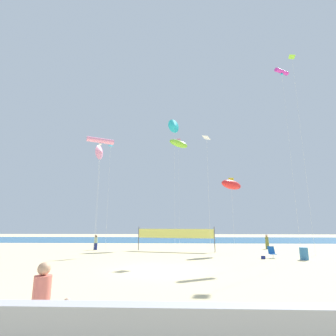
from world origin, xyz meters
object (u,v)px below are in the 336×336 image
volleyball_net (175,234)px  kite_magenta_tube (282,72)px  trash_barrel (304,254)px  mother_figure (41,299)px  kite_red_inflatable (231,185)px  kite_white_diamond (207,138)px  folding_beach_chair (272,252)px  kite_pink_tube (100,141)px  kite_cyan_delta (174,126)px  kite_cyan_diamond (110,149)px  kite_lime_diamond (293,61)px  beachgoer_olive_shirt (267,241)px  beachgoer_sage_shirt (96,242)px  toddler_figure (66,318)px  kite_lime_inflatable (179,144)px  kite_pink_delta (101,152)px  beach_handbag (263,257)px

volleyball_net → kite_magenta_tube: 21.60m
trash_barrel → mother_figure: bearing=-130.8°
kite_red_inflatable → kite_magenta_tube: (6.56, 1.07, 12.99)m
volleyball_net → kite_white_diamond: bearing=-56.1°
folding_beach_chair → kite_white_diamond: kite_white_diamond is taller
kite_pink_tube → kite_cyan_delta: (5.92, 9.97, 5.19)m
folding_beach_chair → volleyball_net: volleyball_net is taller
mother_figure → kite_cyan_delta: (2.70, 23.63, 13.58)m
mother_figure → kite_magenta_tube: size_ratio=0.09×
folding_beach_chair → kite_cyan_diamond: 17.85m
kite_red_inflatable → kite_pink_tube: bearing=-154.0°
volleyball_net → kite_lime_diamond: kite_lime_diamond is taller
mother_figure → kite_lime_diamond: 28.91m
kite_white_diamond → kite_cyan_delta: kite_cyan_delta is taller
kite_lime_diamond → trash_barrel: bearing=-128.7°
beachgoer_olive_shirt → beachgoer_sage_shirt: size_ratio=0.99×
toddler_figure → kite_cyan_delta: 27.44m
kite_lime_inflatable → trash_barrel: bearing=-55.3°
kite_cyan_diamond → kite_lime_diamond: kite_lime_diamond is taller
beachgoer_sage_shirt → kite_white_diamond: size_ratio=0.14×
trash_barrel → kite_white_diamond: (-6.79, 1.61, 9.84)m
kite_cyan_diamond → kite_magenta_tube: (18.84, 1.18, 9.13)m
kite_white_diamond → kite_cyan_delta: 9.09m
kite_pink_tube → kite_white_diamond: size_ratio=0.90×
kite_cyan_delta → kite_pink_tube: bearing=-120.7°
mother_figure → kite_red_inflatable: (8.39, 19.32, 5.56)m
beachgoer_sage_shirt → kite_pink_delta: size_ratio=0.13×
kite_red_inflatable → beach_handbag: bearing=-74.5°
kite_cyan_diamond → beachgoer_olive_shirt: bearing=15.1°
kite_white_diamond → toddler_figure: bearing=-108.0°
toddler_figure → beach_handbag: toddler_figure is taller
beachgoer_olive_shirt → kite_pink_delta: size_ratio=0.13×
beachgoer_olive_shirt → kite_lime_diamond: kite_lime_diamond is taller
kite_pink_delta → kite_white_diamond: (11.45, -5.47, -0.37)m
kite_pink_tube → kite_magenta_tube: bearing=20.3°
kite_magenta_tube → kite_lime_diamond: bearing=-93.1°
kite_pink_tube → kite_cyan_delta: kite_cyan_delta is taller
beachgoer_sage_shirt → kite_pink_tube: (2.46, -8.15, 8.48)m
beach_handbag → kite_white_diamond: size_ratio=0.03×
beach_handbag → kite_pink_tube: 15.83m
kite_pink_delta → beachgoer_olive_shirt: bearing=6.4°
beach_handbag → kite_lime_inflatable: (-6.40, 13.14, 13.51)m
kite_red_inflatable → kite_cyan_delta: size_ratio=0.47×
trash_barrel → kite_red_inflatable: kite_red_inflatable is taller
beach_handbag → kite_cyan_delta: (-6.91, 8.71, 14.37)m
toddler_figure → kite_pink_delta: kite_pink_delta is taller
beachgoer_olive_shirt → kite_lime_inflatable: 16.62m
kite_pink_tube → kite_pink_delta: size_ratio=0.83×
toddler_figure → volleyball_net: (2.20, 20.55, 1.14)m
beachgoer_olive_shirt → volleyball_net: 10.60m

